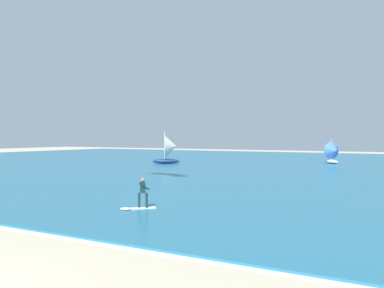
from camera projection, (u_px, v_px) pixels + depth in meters
The scene contains 5 objects.
ocean at pixel (337, 167), 55.24m from camera, with size 160.00×90.00×0.10m, color #236B89.
shoreline_foam at pixel (52, 232), 17.90m from camera, with size 92.21×1.33×0.01m, color white.
kitesurfer at pixel (139, 198), 23.20m from camera, with size 1.69×1.86×1.67m.
sailboat_leading at pixel (170, 149), 60.85m from camera, with size 4.15×3.83×4.60m.
sailboat_heeled_over at pixel (333, 153), 60.72m from camera, with size 3.06×3.05×3.46m.
Camera 1 is at (11.07, -5.85, 4.07)m, focal length 39.81 mm.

